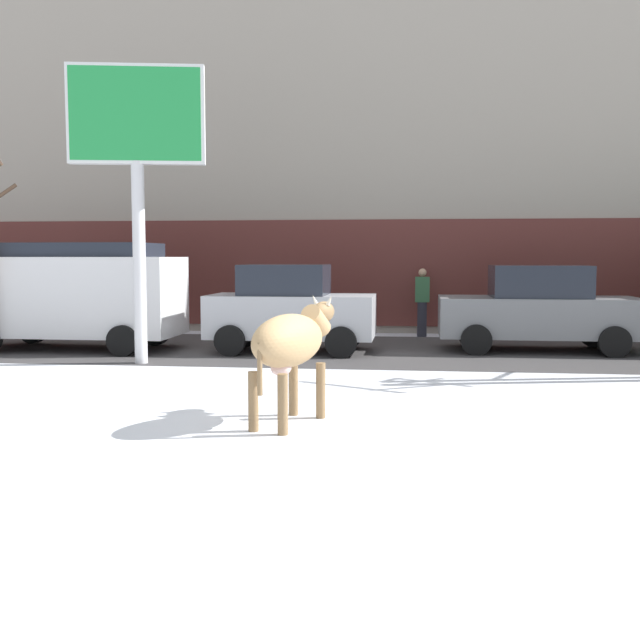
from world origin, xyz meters
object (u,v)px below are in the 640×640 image
object	(u,v)px
car_white_van	(75,293)
car_grey_sedan	(538,309)
cow_tan	(291,342)
pedestrian_by_cars	(422,302)
billboard	(136,133)
car_silver_hatchback	(290,308)

from	to	relation	value
car_white_van	car_grey_sedan	world-z (taller)	car_white_van
cow_tan	car_grey_sedan	distance (m)	8.57
cow_tan	car_white_van	xyz separation A→B (m)	(-5.82, 6.58, 0.25)
pedestrian_by_cars	billboard	bearing A→B (deg)	-134.94
car_white_van	car_grey_sedan	bearing A→B (deg)	5.12
billboard	car_grey_sedan	xyz separation A→B (m)	(7.82, 2.80, -3.41)
cow_tan	car_white_van	distance (m)	8.78
billboard	car_white_van	xyz separation A→B (m)	(-2.19, 1.90, -3.07)
car_white_van	cow_tan	bearing A→B (deg)	-48.52
pedestrian_by_cars	car_silver_hatchback	bearing A→B (deg)	-130.28
billboard	car_white_van	world-z (taller)	billboard
cow_tan	car_silver_hatchback	size ratio (longest dim) A/B	0.55
cow_tan	pedestrian_by_cars	world-z (taller)	pedestrian_by_cars
pedestrian_by_cars	car_grey_sedan	bearing A→B (deg)	-47.22
car_grey_sedan	pedestrian_by_cars	size ratio (longest dim) A/B	2.44
car_grey_sedan	pedestrian_by_cars	distance (m)	3.56
cow_tan	car_white_van	world-z (taller)	car_white_van
billboard	pedestrian_by_cars	bearing A→B (deg)	45.06
billboard	pedestrian_by_cars	size ratio (longest dim) A/B	3.21
cow_tan	car_silver_hatchback	distance (m)	6.81
cow_tan	billboard	xyz separation A→B (m)	(-3.63, 4.68, 3.32)
billboard	pedestrian_by_cars	world-z (taller)	billboard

